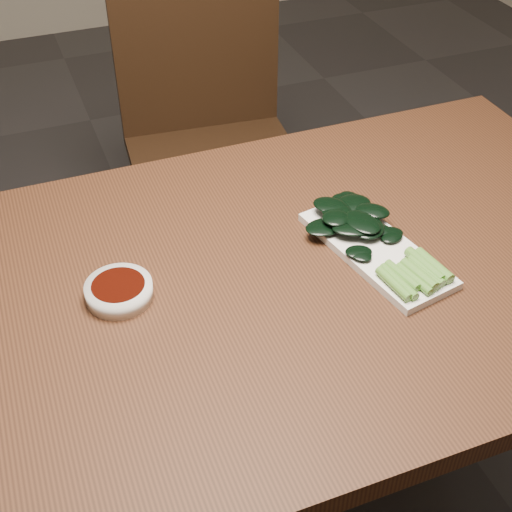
# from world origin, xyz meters

# --- Properties ---
(table) EXTENTS (1.40, 0.80, 0.75)m
(table) POSITION_xyz_m (0.00, 0.00, 0.68)
(table) COLOR #3E2111
(table) RESTS_ON ground
(chair_far) EXTENTS (0.50, 0.50, 0.89)m
(chair_far) POSITION_xyz_m (0.20, 0.88, 0.49)
(chair_far) COLOR black
(chair_far) RESTS_ON ground
(sauce_bowl) EXTENTS (0.10, 0.10, 0.03)m
(sauce_bowl) POSITION_xyz_m (-0.22, 0.03, 0.76)
(sauce_bowl) COLOR white
(sauce_bowl) RESTS_ON table
(serving_plate) EXTENTS (0.17, 0.30, 0.01)m
(serving_plate) POSITION_xyz_m (0.20, -0.01, 0.76)
(serving_plate) COLOR white
(serving_plate) RESTS_ON table
(gai_lan) EXTENTS (0.17, 0.30, 0.03)m
(gai_lan) POSITION_xyz_m (0.20, 0.02, 0.78)
(gai_lan) COLOR #568D30
(gai_lan) RESTS_ON serving_plate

